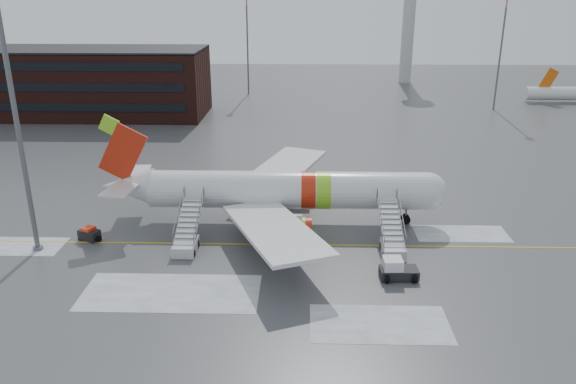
{
  "coord_description": "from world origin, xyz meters",
  "views": [
    {
      "loc": [
        4.33,
        -48.76,
        22.8
      ],
      "look_at": [
        2.96,
        2.51,
        4.0
      ],
      "focal_mm": 35.0,
      "sensor_mm": 36.0,
      "label": 1
    }
  ],
  "objects_px": {
    "pushback_tug": "(397,269)",
    "airstair_aft": "(187,238)",
    "airliner": "(279,191)",
    "baggage_tractor": "(89,234)",
    "airstair_fwd": "(392,240)",
    "light_mast_near": "(12,94)"
  },
  "relations": [
    {
      "from": "airliner",
      "to": "airstair_fwd",
      "type": "relative_size",
      "value": 4.55
    },
    {
      "from": "baggage_tractor",
      "to": "light_mast_near",
      "type": "relative_size",
      "value": 0.09
    },
    {
      "from": "airstair_aft",
      "to": "light_mast_near",
      "type": "relative_size",
      "value": 0.27
    },
    {
      "from": "airliner",
      "to": "light_mast_near",
      "type": "distance_m",
      "value": 25.61
    },
    {
      "from": "pushback_tug",
      "to": "baggage_tractor",
      "type": "bearing_deg",
      "value": 166.52
    },
    {
      "from": "baggage_tractor",
      "to": "pushback_tug",
      "type": "bearing_deg",
      "value": -13.48
    },
    {
      "from": "baggage_tractor",
      "to": "light_mast_near",
      "type": "xyz_separation_m",
      "value": [
        -4.03,
        -2.22,
        13.85
      ]
    },
    {
      "from": "airstair_aft",
      "to": "pushback_tug",
      "type": "distance_m",
      "value": 19.16
    },
    {
      "from": "airliner",
      "to": "airstair_aft",
      "type": "distance_m",
      "value": 10.78
    },
    {
      "from": "airliner",
      "to": "baggage_tractor",
      "type": "height_order",
      "value": "airliner"
    },
    {
      "from": "airliner",
      "to": "baggage_tractor",
      "type": "bearing_deg",
      "value": -164.76
    },
    {
      "from": "airliner",
      "to": "airstair_fwd",
      "type": "height_order",
      "value": "airliner"
    },
    {
      "from": "airliner",
      "to": "light_mast_near",
      "type": "bearing_deg",
      "value": -162.06
    },
    {
      "from": "airstair_aft",
      "to": "airstair_fwd",
      "type": "bearing_deg",
      "value": 0.0
    },
    {
      "from": "pushback_tug",
      "to": "airstair_aft",
      "type": "bearing_deg",
      "value": 164.49
    },
    {
      "from": "airliner",
      "to": "pushback_tug",
      "type": "distance_m",
      "value": 15.73
    },
    {
      "from": "baggage_tractor",
      "to": "airstair_fwd",
      "type": "bearing_deg",
      "value": -3.28
    },
    {
      "from": "airstair_aft",
      "to": "baggage_tractor",
      "type": "bearing_deg",
      "value": 170.46
    },
    {
      "from": "airstair_fwd",
      "to": "airstair_aft",
      "type": "height_order",
      "value": "same"
    },
    {
      "from": "airstair_aft",
      "to": "light_mast_near",
      "type": "xyz_separation_m",
      "value": [
        -13.76,
        -0.59,
        13.33
      ]
    },
    {
      "from": "airliner",
      "to": "pushback_tug",
      "type": "bearing_deg",
      "value": -48.78
    },
    {
      "from": "airstair_fwd",
      "to": "light_mast_near",
      "type": "height_order",
      "value": "light_mast_near"
    }
  ]
}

